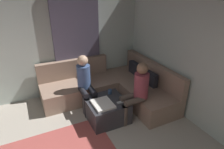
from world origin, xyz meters
The scene contains 9 objects.
wall_left centered at (-2.94, 0.00, 1.35)m, with size 0.12×6.00×2.70m, color silver.
curtain_panel centered at (-2.84, 1.30, 1.25)m, with size 0.06×1.10×2.50m, color #595166.
sectional_couch centered at (-2.08, 1.88, 0.28)m, with size 2.10×2.55×0.87m.
ottoman centered at (-1.41, 1.40, 0.21)m, with size 0.76×0.76×0.42m, color #333338.
folded_blanket centered at (-1.31, 1.28, 0.44)m, with size 0.44×0.36×0.04m, color white.
coffee_mug centered at (-1.63, 1.58, 0.47)m, with size 0.08×0.08×0.10m, color #334C72.
game_remote centered at (-1.23, 1.62, 0.43)m, with size 0.05×0.15×0.02m, color white.
person_on_couch_back centered at (-1.17, 1.93, 0.66)m, with size 0.30×0.60×1.20m.
person_on_couch_side centered at (-1.93, 1.16, 0.66)m, with size 0.60×0.30×1.20m.
Camera 1 is at (1.55, 0.08, 2.50)m, focal length 31.21 mm.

